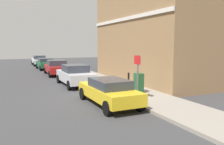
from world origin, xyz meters
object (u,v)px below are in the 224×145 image
object	(u,v)px
utility_cabinet	(139,84)
street_sign	(138,71)
car_red	(57,67)
car_silver	(75,75)
car_green	(46,63)
car_white	(39,60)
bollard_near_cabinet	(129,80)
car_yellow	(109,91)

from	to	relation	value
utility_cabinet	street_sign	xyz separation A→B (m)	(-1.02, -1.56, 0.98)
car_red	street_sign	bearing A→B (deg)	-171.65
car_silver	car_green	world-z (taller)	car_silver
car_white	car_green	bearing A→B (deg)	-179.36
bollard_near_cabinet	car_silver	bearing A→B (deg)	128.05
car_yellow	car_silver	world-z (taller)	car_silver
car_silver	car_white	xyz separation A→B (m)	(-0.20, 18.48, -0.04)
car_yellow	bollard_near_cabinet	world-z (taller)	car_yellow
car_silver	bollard_near_cabinet	distance (m)	4.21
car_yellow	street_sign	world-z (taller)	street_sign
utility_cabinet	bollard_near_cabinet	distance (m)	1.43
car_silver	car_red	xyz separation A→B (m)	(-0.06, 6.54, -0.02)
bollard_near_cabinet	car_white	bearing A→B (deg)	97.30
car_silver	street_sign	distance (m)	6.54
car_red	car_white	xyz separation A→B (m)	(-0.14, 11.94, -0.02)
car_yellow	bollard_near_cabinet	distance (m)	3.75
bollard_near_cabinet	utility_cabinet	bearing A→B (deg)	-94.01
car_green	car_yellow	bearing A→B (deg)	179.78
car_yellow	car_white	xyz separation A→B (m)	(-0.21, 24.52, 0.04)
car_red	car_white	bearing A→B (deg)	2.18
car_silver	bollard_near_cabinet	xyz separation A→B (m)	(2.59, -3.31, -0.07)
car_yellow	car_green	world-z (taller)	car_green
car_white	bollard_near_cabinet	size ratio (longest dim) A/B	4.15
car_green	utility_cabinet	world-z (taller)	car_green
car_red	bollard_near_cabinet	size ratio (longest dim) A/B	4.28
car_silver	car_white	size ratio (longest dim) A/B	1.00
car_red	car_green	xyz separation A→B (m)	(-0.14, 5.89, -0.05)
car_white	utility_cabinet	distance (m)	23.37
car_yellow	utility_cabinet	world-z (taller)	same
car_white	car_red	bearing A→B (deg)	-178.69
car_green	car_white	size ratio (longest dim) A/B	0.97
bollard_near_cabinet	street_sign	bearing A→B (deg)	-110.45
car_green	street_sign	world-z (taller)	street_sign
car_yellow	car_white	size ratio (longest dim) A/B	1.02
street_sign	car_yellow	bearing A→B (deg)	169.76
utility_cabinet	car_silver	bearing A→B (deg)	117.75
utility_cabinet	bollard_near_cabinet	bearing A→B (deg)	85.99
car_yellow	car_red	xyz separation A→B (m)	(-0.08, 12.58, 0.05)
car_yellow	street_sign	distance (m)	1.77
car_silver	street_sign	size ratio (longest dim) A/B	1.87
utility_cabinet	bollard_near_cabinet	size ratio (longest dim) A/B	1.11
car_yellow	car_silver	size ratio (longest dim) A/B	1.02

